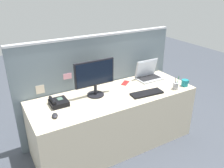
{
  "coord_description": "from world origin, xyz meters",
  "views": [
    {
      "loc": [
        -1.28,
        -2.16,
        1.98
      ],
      "look_at": [
        0.0,
        0.05,
        0.84
      ],
      "focal_mm": 37.13,
      "sensor_mm": 36.0,
      "label": 1
    }
  ],
  "objects": [
    {
      "name": "cell_phone_white_slab",
      "position": [
        -0.91,
        -0.25,
        0.72
      ],
      "size": [
        0.09,
        0.15,
        0.01
      ],
      "primitive_type": "cube",
      "rotation": [
        0.0,
        0.0,
        0.17
      ],
      "color": "silver",
      "rests_on": "desk"
    },
    {
      "name": "cell_phone_red_case",
      "position": [
        0.3,
        0.21,
        0.72
      ],
      "size": [
        0.16,
        0.15,
        0.01
      ],
      "primitive_type": "cube",
      "rotation": [
        0.0,
        0.0,
        -0.9
      ],
      "color": "#B22323",
      "rests_on": "desk"
    },
    {
      "name": "coffee_mug",
      "position": [
        0.93,
        -0.25,
        0.76
      ],
      "size": [
        0.13,
        0.09,
        0.09
      ],
      "color": "#197A84",
      "rests_on": "desk"
    },
    {
      "name": "pen_cup",
      "position": [
        0.75,
        -0.26,
        0.76
      ],
      "size": [
        0.07,
        0.07,
        0.18
      ],
      "color": "#99999E",
      "rests_on": "desk"
    },
    {
      "name": "desk",
      "position": [
        0.0,
        0.0,
        0.36
      ],
      "size": [
        2.03,
        0.73,
        0.72
      ],
      "primitive_type": "cube",
      "color": "beige",
      "rests_on": "ground_plane"
    },
    {
      "name": "desk_phone",
      "position": [
        -0.67,
        0.09,
        0.75
      ],
      "size": [
        0.19,
        0.19,
        0.09
      ],
      "color": "black",
      "rests_on": "desk"
    },
    {
      "name": "computer_mouse_right_hand",
      "position": [
        -0.77,
        -0.14,
        0.73
      ],
      "size": [
        0.08,
        0.11,
        0.03
      ],
      "primitive_type": "ellipsoid",
      "rotation": [
        0.0,
        0.0,
        -0.22
      ],
      "color": "#232328",
      "rests_on": "desk"
    },
    {
      "name": "keyboard_main",
      "position": [
        0.35,
        -0.19,
        0.73
      ],
      "size": [
        0.42,
        0.18,
        0.02
      ],
      "primitive_type": "cube",
      "rotation": [
        0.0,
        0.0,
        -0.1
      ],
      "color": "black",
      "rests_on": "desk"
    },
    {
      "name": "laptop",
      "position": [
        0.67,
        0.2,
        0.79
      ],
      "size": [
        0.35,
        0.23,
        0.27
      ],
      "color": "#B2B5BC",
      "rests_on": "desk"
    },
    {
      "name": "cubicle_divider",
      "position": [
        -0.0,
        0.41,
        0.69
      ],
      "size": [
        2.2,
        0.08,
        1.37
      ],
      "color": "slate",
      "rests_on": "ground_plane"
    },
    {
      "name": "ground_plane",
      "position": [
        0.0,
        0.0,
        0.0
      ],
      "size": [
        10.0,
        10.0,
        0.0
      ],
      "primitive_type": "plane",
      "color": "#424751"
    },
    {
      "name": "desktop_monitor",
      "position": [
        -0.2,
        0.1,
        0.96
      ],
      "size": [
        0.49,
        0.2,
        0.43
      ],
      "color": "black",
      "rests_on": "desk"
    }
  ]
}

